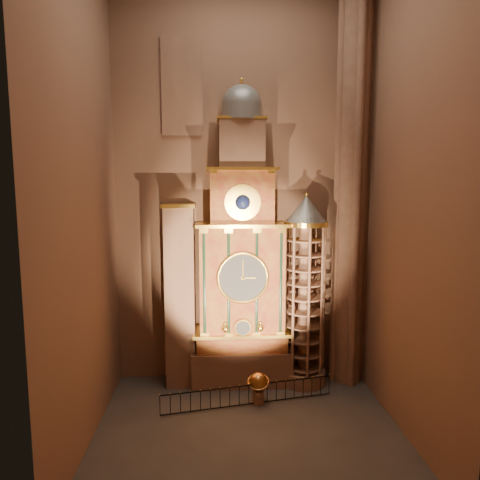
{
  "coord_description": "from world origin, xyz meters",
  "views": [
    {
      "loc": [
        -1.52,
        -18.25,
        11.16
      ],
      "look_at": [
        -0.21,
        3.0,
        8.46
      ],
      "focal_mm": 32.0,
      "sensor_mm": 36.0,
      "label": 1
    }
  ],
  "objects": [
    {
      "name": "floor",
      "position": [
        0.0,
        0.0,
        0.0
      ],
      "size": [
        14.0,
        14.0,
        0.0
      ],
      "primitive_type": "plane",
      "color": "#383330",
      "rests_on": "ground"
    },
    {
      "name": "astronomical_clock",
      "position": [
        0.0,
        4.96,
        6.68
      ],
      "size": [
        5.6,
        2.41,
        16.7
      ],
      "color": "#8C634C",
      "rests_on": "floor"
    },
    {
      "name": "stair_turret",
      "position": [
        3.5,
        4.7,
        5.27
      ],
      "size": [
        2.5,
        2.5,
        10.8
      ],
      "color": "#8C634C",
      "rests_on": "floor"
    },
    {
      "name": "portrait_tower",
      "position": [
        -3.4,
        4.98,
        5.15
      ],
      "size": [
        1.8,
        1.6,
        10.2
      ],
      "color": "#8C634C",
      "rests_on": "floor"
    },
    {
      "name": "iron_railing",
      "position": [
        0.19,
        2.28,
        0.58
      ],
      "size": [
        8.78,
        1.71,
        1.07
      ],
      "color": "black",
      "rests_on": "floor"
    },
    {
      "name": "stained_glass_window",
      "position": [
        -3.2,
        5.92,
        16.5
      ],
      "size": [
        2.2,
        0.14,
        5.2
      ],
      "color": "navy",
      "rests_on": "wall_back"
    },
    {
      "name": "wall_left",
      "position": [
        -7.0,
        0.0,
        11.0
      ],
      "size": [
        0.0,
        22.0,
        22.0
      ],
      "primitive_type": "plane",
      "rotation": [
        1.57,
        0.0,
        1.57
      ],
      "color": "#8A5F4A",
      "rests_on": "floor"
    },
    {
      "name": "wall_back",
      "position": [
        0.0,
        6.0,
        11.0
      ],
      "size": [
        22.0,
        0.0,
        22.0
      ],
      "primitive_type": "plane",
      "rotation": [
        1.57,
        0.0,
        0.0
      ],
      "color": "#8A5F4A",
      "rests_on": "floor"
    },
    {
      "name": "gothic_pier",
      "position": [
        6.1,
        5.0,
        11.0
      ],
      "size": [
        2.04,
        2.04,
        22.0
      ],
      "color": "#8C634C",
      "rests_on": "floor"
    },
    {
      "name": "wall_right",
      "position": [
        7.0,
        0.0,
        11.0
      ],
      "size": [
        0.0,
        22.0,
        22.0
      ],
      "primitive_type": "plane",
      "rotation": [
        1.57,
        0.0,
        -1.57
      ],
      "color": "#8A5F4A",
      "rests_on": "floor"
    },
    {
      "name": "celestial_globe",
      "position": [
        0.7,
        2.51,
        0.98
      ],
      "size": [
        1.32,
        1.27,
        1.63
      ],
      "color": "#8C634C",
      "rests_on": "floor"
    }
  ]
}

